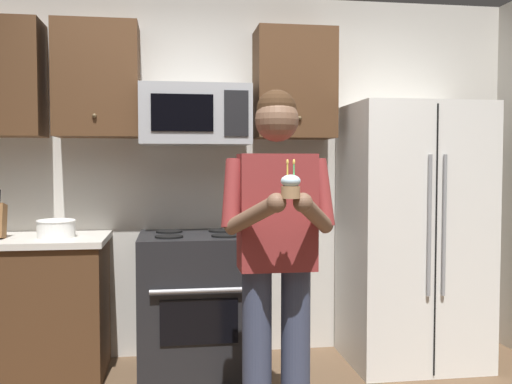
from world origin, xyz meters
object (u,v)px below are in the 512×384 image
object	(u,v)px
oven_range	(197,302)
bowl_large_white	(56,228)
microwave	(195,115)
refrigerator	(412,234)
person	(277,243)
cupcake	(291,186)

from	to	relation	value
oven_range	bowl_large_white	world-z (taller)	bowl_large_white
microwave	refrigerator	distance (m)	1.72
refrigerator	person	distance (m)	1.50
cupcake	refrigerator	bearing A→B (deg)	48.66
microwave	refrigerator	bearing A→B (deg)	-6.03
person	cupcake	bearing A→B (deg)	-90.00
bowl_large_white	person	distance (m)	1.59
refrigerator	person	size ratio (longest dim) A/B	1.02
person	bowl_large_white	bearing A→B (deg)	141.93
person	refrigerator	bearing A→B (deg)	40.31
person	cupcake	xyz separation A→B (m)	(0.00, -0.33, 0.30)
oven_range	cupcake	bearing A→B (deg)	-74.96
cupcake	bowl_large_white	bearing A→B (deg)	133.73
refrigerator	cupcake	size ratio (longest dim) A/B	10.35
microwave	person	distance (m)	1.39
microwave	person	xyz separation A→B (m)	(0.36, -1.13, -0.72)
refrigerator	person	world-z (taller)	refrigerator
microwave	bowl_large_white	bearing A→B (deg)	-170.80
microwave	bowl_large_white	world-z (taller)	microwave
bowl_large_white	cupcake	xyz separation A→B (m)	(1.25, -1.31, 0.31)
oven_range	bowl_large_white	distance (m)	1.03
oven_range	cupcake	xyz separation A→B (m)	(0.36, -1.34, 0.83)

